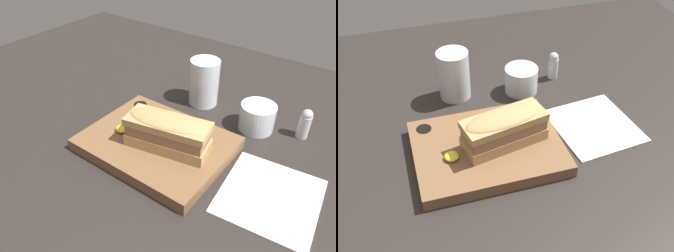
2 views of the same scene
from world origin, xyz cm
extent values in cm
cube|color=#282321|center=(0.00, 0.00, 1.00)|extent=(153.04, 125.72, 2.00)
cube|color=brown|center=(2.09, 2.17, 3.33)|extent=(29.14, 22.59, 2.65)
cylinder|color=black|center=(-9.31, 10.30, 4.06)|extent=(3.16, 3.16, 1.33)
cube|color=tan|center=(5.45, 1.49, 5.90)|extent=(17.44, 9.71, 2.49)
cube|color=#936B4C|center=(5.45, 1.49, 8.32)|extent=(16.74, 9.32, 2.35)
cube|color=tan|center=(5.45, 1.49, 10.24)|extent=(17.44, 9.71, 1.50)
ellipsoid|color=tan|center=(5.45, 1.49, 10.86)|extent=(17.09, 9.52, 2.24)
ellipsoid|color=yellow|center=(-5.47, -0.37, 5.23)|extent=(2.86, 2.86, 1.14)
cylinder|color=silver|center=(0.02, 23.86, 7.80)|extent=(7.33, 7.33, 11.61)
cylinder|color=silver|center=(0.02, 23.86, 4.81)|extent=(6.45, 6.45, 5.22)
cylinder|color=silver|center=(15.63, 21.36, 5.09)|extent=(7.89, 7.89, 6.17)
cylinder|color=#5B141E|center=(15.63, 21.36, 3.99)|extent=(7.10, 7.10, 3.58)
cube|color=white|center=(26.50, 3.59, 2.20)|extent=(18.46, 19.55, 0.40)
cylinder|color=silver|center=(25.12, 24.60, 4.68)|extent=(2.50, 2.50, 5.36)
sphere|color=#B7B7BC|center=(25.12, 24.60, 7.79)|extent=(2.38, 2.38, 2.38)
camera|label=1|loc=(35.73, -39.15, 46.43)|focal=35.00mm
camera|label=2|loc=(-12.33, -58.23, 60.79)|focal=45.00mm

